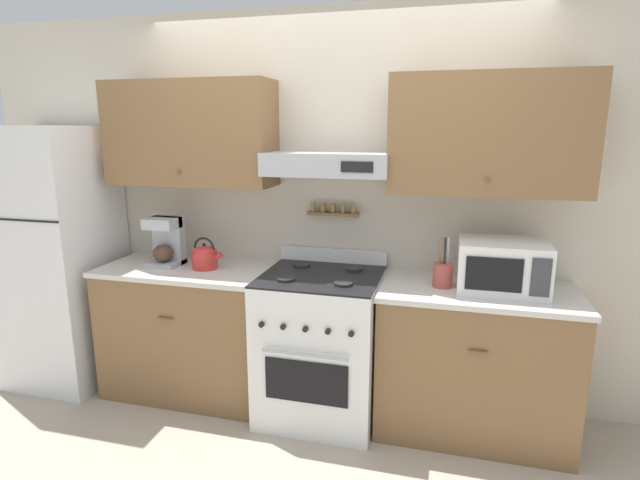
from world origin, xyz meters
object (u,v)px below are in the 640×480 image
at_px(refrigerator, 57,257).
at_px(microwave, 502,266).
at_px(tea_kettle, 205,256).
at_px(stove_range, 321,344).
at_px(coffee_maker, 166,241).
at_px(utensil_crock, 443,274).

height_order(refrigerator, microwave, refrigerator).
relative_size(tea_kettle, microwave, 0.44).
relative_size(stove_range, tea_kettle, 4.74).
height_order(stove_range, microwave, microwave).
height_order(stove_range, refrigerator, refrigerator).
bearing_deg(stove_range, coffee_maker, 176.56).
bearing_deg(tea_kettle, refrigerator, -178.02).
bearing_deg(utensil_crock, refrigerator, -179.15).
relative_size(coffee_maker, utensil_crock, 1.11).
xyz_separation_m(stove_range, coffee_maker, (-1.10, 0.07, 0.59)).
bearing_deg(coffee_maker, utensil_crock, -0.78).
relative_size(coffee_maker, microwave, 0.67).
bearing_deg(refrigerator, stove_range, -0.05).
bearing_deg(microwave, utensil_crock, -176.86).
relative_size(refrigerator, utensil_crock, 6.18).
relative_size(stove_range, utensil_crock, 3.44).
bearing_deg(tea_kettle, microwave, 0.55).
bearing_deg(utensil_crock, coffee_maker, 179.22).
xyz_separation_m(stove_range, refrigerator, (-1.95, 0.00, 0.44)).
bearing_deg(refrigerator, microwave, 1.10).
height_order(tea_kettle, microwave, microwave).
xyz_separation_m(tea_kettle, microwave, (1.85, 0.02, 0.06)).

